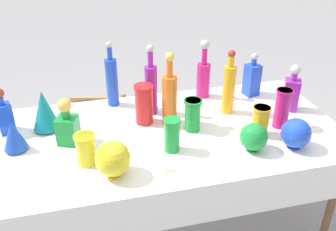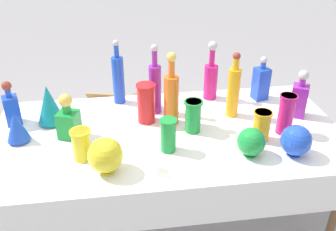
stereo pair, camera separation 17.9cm
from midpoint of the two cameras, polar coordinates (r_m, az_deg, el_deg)
The scene contains 24 objects.
display_table at distance 2.04m, azimuth -2.34°, elevation -4.19°, with size 1.89×0.95×0.76m.
tall_bottle_0 at distance 2.27m, azimuth -10.81°, elevation 5.25°, with size 0.07×0.07×0.40m.
tall_bottle_1 at distance 2.35m, azimuth 3.26°, elevation 6.08°, with size 0.08×0.08×0.37m.
tall_bottle_2 at distance 2.04m, azimuth -2.28°, elevation 2.91°, with size 0.08×0.08×0.42m.
tall_bottle_3 at distance 2.15m, azimuth -4.99°, elevation 4.32°, with size 0.07×0.07×0.42m.
tall_bottle_4 at distance 2.16m, azimuth 6.93°, elevation 4.31°, with size 0.07×0.07×0.38m.
square_decanter_0 at distance 2.19m, azimuth -25.85°, elevation 0.02°, with size 0.10×0.10×0.26m.
square_decanter_1 at distance 2.42m, azimuth 10.63°, elevation 5.55°, with size 0.10×0.10×0.28m.
square_decanter_2 at distance 2.29m, azimuth 16.22°, elevation 3.48°, with size 0.12×0.12×0.28m.
square_decanter_3 at distance 1.98m, azimuth -17.62°, elevation -1.42°, with size 0.13×0.13×0.25m.
slender_vase_0 at distance 2.00m, azimuth 1.24°, elevation 0.18°, with size 0.10×0.10×0.18m.
slender_vase_1 at distance 2.00m, azimuth 11.47°, elevation -0.75°, with size 0.10×0.10×0.16m.
slender_vase_2 at distance 1.83m, azimuth -2.18°, elevation -2.91°, with size 0.09×0.09×0.18m.
slender_vase_3 at distance 2.09m, azimuth 14.72°, elevation 1.15°, with size 0.09×0.09×0.22m.
slender_vase_4 at distance 2.07m, azimuth -6.15°, elevation 1.79°, with size 0.11×0.11×0.23m.
slender_vase_5 at distance 1.81m, azimuth -15.23°, elevation -4.95°, with size 0.10×0.10×0.16m.
fluted_vase_0 at distance 2.13m, azimuth -20.66°, elevation 0.72°, with size 0.15×0.15×0.23m.
fluted_vase_1 at distance 2.02m, azimuth -24.86°, elevation -2.81°, with size 0.12×0.12×0.17m.
round_bowl_0 at distance 1.70m, azimuth -11.41°, elevation -6.59°, with size 0.16×0.16×0.17m.
round_bowl_1 at distance 1.87m, azimuth 10.27°, elevation -3.32°, with size 0.14×0.14×0.15m.
round_bowl_2 at distance 1.94m, azimuth 16.46°, elevation -2.69°, with size 0.15×0.15×0.16m.
price_tag_left at distance 1.70m, azimuth -2.50°, elevation -8.79°, with size 0.06×0.01×0.04m, color white.
cardboard_box_behind_left at distance 3.31m, azimuth -11.83°, elevation -1.61°, with size 0.59×0.51×0.40m.
cardboard_box_behind_right at distance 3.38m, azimuth -11.09°, elevation -1.46°, with size 0.59×0.50×0.34m.
Camera 1 is at (-0.41, -1.68, 1.83)m, focal length 40.00 mm.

